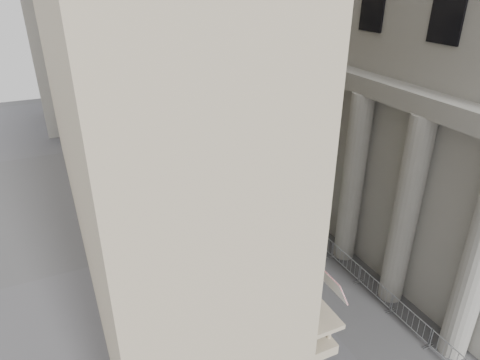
% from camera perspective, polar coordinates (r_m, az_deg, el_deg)
% --- Properties ---
extents(iron_fence, '(0.30, 28.00, 1.40)m').
position_cam_1_polar(iron_fence, '(26.65, -6.87, -9.75)').
color(iron_fence, black).
rests_on(iron_fence, ground).
extents(blue_awning, '(1.60, 3.00, 3.00)m').
position_cam_1_polar(blue_awning, '(35.79, 1.91, 0.40)').
color(blue_awning, navy).
rests_on(blue_awning, ground).
extents(scooter_3, '(1.50, 0.90, 1.50)m').
position_cam_1_polar(scooter_3, '(20.79, 5.76, -22.45)').
color(scooter_3, silver).
rests_on(scooter_3, ground).
extents(scooter_4, '(1.50, 0.90, 1.50)m').
position_cam_1_polar(scooter_4, '(21.61, 3.79, -19.96)').
color(scooter_4, silver).
rests_on(scooter_4, ground).
extents(scooter_5, '(1.50, 0.90, 1.50)m').
position_cam_1_polar(scooter_5, '(22.48, 2.02, -17.63)').
color(scooter_5, silver).
rests_on(scooter_5, ground).
extents(scooter_6, '(1.50, 0.90, 1.50)m').
position_cam_1_polar(scooter_6, '(23.41, 0.42, -15.47)').
color(scooter_6, silver).
rests_on(scooter_6, ground).
extents(scooter_7, '(1.50, 0.90, 1.50)m').
position_cam_1_polar(scooter_7, '(24.38, -1.02, -13.47)').
color(scooter_7, silver).
rests_on(scooter_7, ground).
extents(scooter_8, '(1.50, 0.90, 1.50)m').
position_cam_1_polar(scooter_8, '(25.40, -2.32, -11.62)').
color(scooter_8, silver).
rests_on(scooter_8, ground).
extents(scooter_9, '(1.50, 0.90, 1.50)m').
position_cam_1_polar(scooter_9, '(26.45, -3.51, -9.91)').
color(scooter_9, silver).
rests_on(scooter_9, ground).
extents(scooter_10, '(1.50, 0.90, 1.50)m').
position_cam_1_polar(scooter_10, '(27.53, -4.60, -8.33)').
color(scooter_10, silver).
rests_on(scooter_10, ground).
extents(scooter_11, '(1.50, 0.90, 1.50)m').
position_cam_1_polar(scooter_11, '(28.64, -5.60, -6.87)').
color(scooter_11, silver).
rests_on(scooter_11, ground).
extents(scooter_12, '(1.50, 0.90, 1.50)m').
position_cam_1_polar(scooter_12, '(29.77, -6.51, -5.51)').
color(scooter_12, silver).
rests_on(scooter_12, ground).
extents(scooter_13, '(1.50, 0.90, 1.50)m').
position_cam_1_polar(scooter_13, '(30.93, -7.35, -4.26)').
color(scooter_13, silver).
rests_on(scooter_13, ground).
extents(scooter_14, '(1.50, 0.90, 1.50)m').
position_cam_1_polar(scooter_14, '(32.11, -8.13, -3.09)').
color(scooter_14, silver).
rests_on(scooter_14, ground).
extents(barrier_1, '(0.60, 2.40, 1.10)m').
position_cam_1_polar(barrier_1, '(23.34, 21.50, -17.91)').
color(barrier_1, '#A3A6AA').
rests_on(barrier_1, ground).
extents(barrier_2, '(0.60, 2.40, 1.10)m').
position_cam_1_polar(barrier_2, '(24.58, 17.36, -14.55)').
color(barrier_2, '#A3A6AA').
rests_on(barrier_2, ground).
extents(barrier_3, '(0.60, 2.40, 1.10)m').
position_cam_1_polar(barrier_3, '(25.99, 13.75, -11.48)').
color(barrier_3, '#A3A6AA').
rests_on(barrier_3, ground).
extents(barrier_4, '(0.60, 2.40, 1.10)m').
position_cam_1_polar(barrier_4, '(27.56, 10.59, -8.70)').
color(barrier_4, '#A3A6AA').
rests_on(barrier_4, ground).
extents(barrier_5, '(0.60, 2.40, 1.10)m').
position_cam_1_polar(barrier_5, '(29.26, 7.83, -6.21)').
color(barrier_5, '#A3A6AA').
rests_on(barrier_5, ground).
extents(barrier_6, '(0.60, 2.40, 1.10)m').
position_cam_1_polar(barrier_6, '(31.07, 5.41, -3.99)').
color(barrier_6, '#A3A6AA').
rests_on(barrier_6, ground).
extents(barrier_7, '(0.60, 2.40, 1.10)m').
position_cam_1_polar(barrier_7, '(32.97, 3.26, -2.02)').
color(barrier_7, '#A3A6AA').
rests_on(barrier_7, ground).
extents(barrier_8, '(0.60, 2.40, 1.10)m').
position_cam_1_polar(barrier_8, '(34.94, 1.36, -0.26)').
color(barrier_8, '#A3A6AA').
rests_on(barrier_8, ground).
extents(security_tent, '(4.43, 4.43, 3.60)m').
position_cam_1_polar(security_tent, '(34.53, -7.88, 4.62)').
color(security_tent, silver).
rests_on(security_tent, ground).
extents(street_lamp, '(2.69, 0.88, 8.44)m').
position_cam_1_polar(street_lamp, '(31.20, -11.23, 5.98)').
color(street_lamp, '#95989D').
rests_on(street_lamp, ground).
extents(info_kiosk, '(0.50, 0.92, 1.88)m').
position_cam_1_polar(info_kiosk, '(26.76, -7.29, -7.15)').
color(info_kiosk, black).
rests_on(info_kiosk, ground).
extents(pedestrian_a, '(0.74, 0.61, 1.73)m').
position_cam_1_polar(pedestrian_a, '(29.88, 3.04, -3.31)').
color(pedestrian_a, '#0E1138').
rests_on(pedestrian_a, ground).
extents(pedestrian_b, '(0.91, 0.73, 1.79)m').
position_cam_1_polar(pedestrian_b, '(33.48, 1.55, 0.20)').
color(pedestrian_b, black).
rests_on(pedestrian_b, ground).
extents(pedestrian_c, '(0.96, 0.79, 1.69)m').
position_cam_1_polar(pedestrian_c, '(37.28, -7.14, 2.73)').
color(pedestrian_c, black).
rests_on(pedestrian_c, ground).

